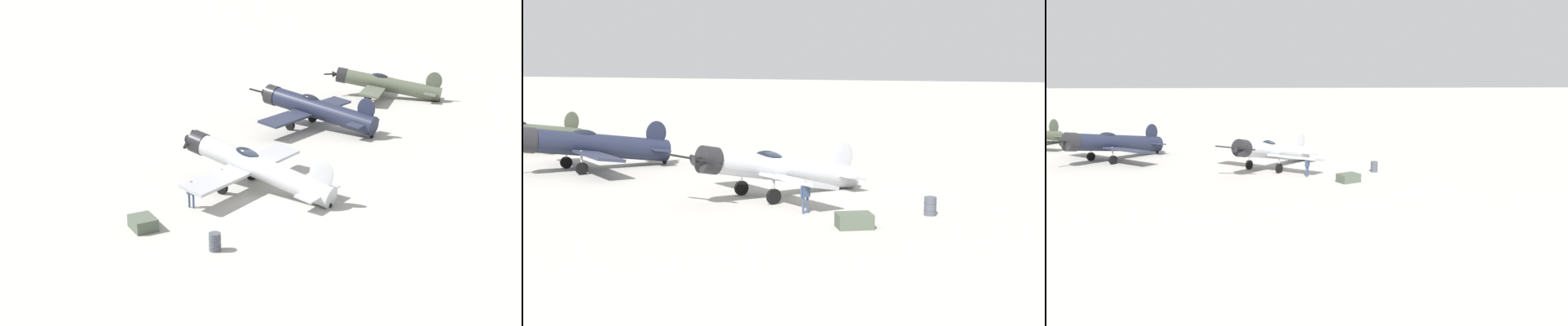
{
  "view_description": "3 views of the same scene",
  "coord_description": "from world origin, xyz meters",
  "views": [
    {
      "loc": [
        -0.2,
        -37.69,
        13.49
      ],
      "look_at": [
        0.0,
        0.0,
        1.8
      ],
      "focal_mm": 46.58,
      "sensor_mm": 36.0,
      "label": 1
    },
    {
      "loc": [
        -37.4,
        -14.12,
        7.41
      ],
      "look_at": [
        0.0,
        0.0,
        1.8
      ],
      "focal_mm": 52.07,
      "sensor_mm": 36.0,
      "label": 2
    },
    {
      "loc": [
        -44.1,
        -0.57,
        8.39
      ],
      "look_at": [
        -3.87,
        -2.55,
        1.1
      ],
      "focal_mm": 35.58,
      "sensor_mm": 36.0,
      "label": 3
    }
  ],
  "objects": [
    {
      "name": "airplane_foreground",
      "position": [
        -0.41,
        0.28,
        1.53
      ],
      "size": [
        9.35,
        9.35,
        3.14
      ],
      "rotation": [
        0.0,
        0.0,
        2.54
      ],
      "color": "#B7BABF",
      "rests_on": "ground_plane"
    },
    {
      "name": "ground_crew_mechanic",
      "position": [
        -3.87,
        -2.55,
        0.95
      ],
      "size": [
        0.55,
        0.39,
        1.57
      ],
      "rotation": [
        0.0,
        0.0,
        4.21
      ],
      "color": "#384766",
      "rests_on": "ground_plane"
    },
    {
      "name": "ground_plane",
      "position": [
        0.0,
        0.0,
        0.0
      ],
      "size": [
        400.0,
        400.0,
        0.0
      ],
      "primitive_type": "plane",
      "color": "#A8A59E"
    },
    {
      "name": "equipment_crate",
      "position": [
        -6.06,
        -5.57,
        0.33
      ],
      "size": [
        1.76,
        1.91,
        0.65
      ],
      "rotation": [
        0.0,
        0.0,
        5.22
      ],
      "color": "#4C5647",
      "rests_on": "ground_plane"
    },
    {
      "name": "fuel_drum",
      "position": [
        -2.22,
        -8.22,
        0.44
      ],
      "size": [
        0.61,
        0.61,
        0.89
      ],
      "color": "#474C56",
      "rests_on": "ground_plane"
    },
    {
      "name": "airplane_far_line",
      "position": [
        12.17,
        27.23,
        1.38
      ],
      "size": [
        11.27,
        10.53,
        2.93
      ],
      "rotation": [
        0.0,
        0.0,
        2.82
      ],
      "color": "#4C5442",
      "rests_on": "ground_plane"
    },
    {
      "name": "airplane_mid_apron",
      "position": [
        4.4,
        15.23,
        1.64
      ],
      "size": [
        10.26,
        10.12,
        3.15
      ],
      "rotation": [
        0.0,
        0.0,
        2.5
      ],
      "color": "#1E2338",
      "rests_on": "ground_plane"
    }
  ]
}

